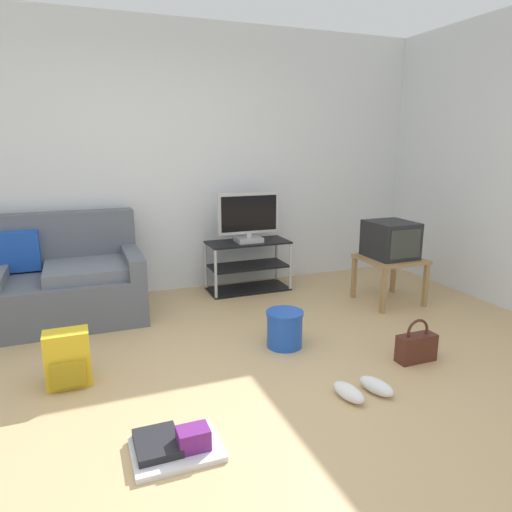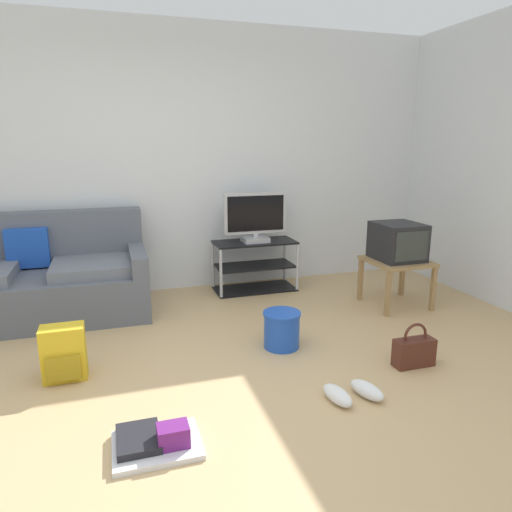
{
  "view_description": "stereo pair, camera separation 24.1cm",
  "coord_description": "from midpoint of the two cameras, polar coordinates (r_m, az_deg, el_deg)",
  "views": [
    {
      "loc": [
        -0.7,
        -2.35,
        1.53
      ],
      "look_at": [
        0.63,
        1.06,
        0.63
      ],
      "focal_mm": 32.51,
      "sensor_mm": 36.0,
      "label": 1
    },
    {
      "loc": [
        -0.48,
        -2.43,
        1.53
      ],
      "look_at": [
        0.63,
        1.06,
        0.63
      ],
      "focal_mm": 32.51,
      "sensor_mm": 36.0,
      "label": 2
    }
  ],
  "objects": [
    {
      "name": "ground_plane",
      "position": [
        2.91,
        -3.27,
        -18.32
      ],
      "size": [
        9.0,
        9.8,
        0.02
      ],
      "primitive_type": "cube",
      "color": "tan"
    },
    {
      "name": "wall_back",
      "position": [
        4.88,
        -10.79,
        11.4
      ],
      "size": [
        9.0,
        0.1,
        2.7
      ],
      "primitive_type": "cube",
      "color": "silver",
      "rests_on": "ground_plane"
    },
    {
      "name": "couch",
      "position": [
        4.54,
        -24.04,
        -2.85
      ],
      "size": [
        1.91,
        0.91,
        0.91
      ],
      "color": "#565B66",
      "rests_on": "ground_plane"
    },
    {
      "name": "tv_stand",
      "position": [
        4.91,
        1.24,
        -1.21
      ],
      "size": [
        0.85,
        0.4,
        0.53
      ],
      "color": "black",
      "rests_on": "ground_plane"
    },
    {
      "name": "flat_tv",
      "position": [
        4.78,
        1.36,
        4.71
      ],
      "size": [
        0.66,
        0.22,
        0.51
      ],
      "color": "#B2B2B7",
      "rests_on": "tv_stand"
    },
    {
      "name": "side_table",
      "position": [
        4.64,
        18.37,
        -1.26
      ],
      "size": [
        0.54,
        0.54,
        0.45
      ],
      "color": "#9E7A4C",
      "rests_on": "ground_plane"
    },
    {
      "name": "crt_tv",
      "position": [
        4.6,
        18.48,
        1.7
      ],
      "size": [
        0.4,
        0.44,
        0.35
      ],
      "color": "#232326",
      "rests_on": "side_table"
    },
    {
      "name": "backpack",
      "position": [
        3.33,
        -20.64,
        -11.18
      ],
      "size": [
        0.28,
        0.24,
        0.37
      ],
      "rotation": [
        0.0,
        0.0,
        -0.08
      ],
      "color": "gold",
      "rests_on": "ground_plane"
    },
    {
      "name": "handbag",
      "position": [
        3.53,
        20.77,
        -10.9
      ],
      "size": [
        0.29,
        0.12,
        0.32
      ],
      "rotation": [
        0.0,
        0.0,
        -0.01
      ],
      "color": "#4C2319",
      "rests_on": "ground_plane"
    },
    {
      "name": "cleaning_bucket",
      "position": [
        3.59,
        5.12,
        -8.9
      ],
      "size": [
        0.29,
        0.29,
        0.28
      ],
      "color": "blue",
      "rests_on": "ground_plane"
    },
    {
      "name": "sneakers_pair",
      "position": [
        3.04,
        14.1,
        -16.02
      ],
      "size": [
        0.37,
        0.27,
        0.09
      ],
      "color": "white",
      "rests_on": "ground_plane"
    },
    {
      "name": "floor_tray",
      "position": [
        2.59,
        -9.46,
        -21.61
      ],
      "size": [
        0.45,
        0.35,
        0.14
      ],
      "color": "silver",
      "rests_on": "ground_plane"
    }
  ]
}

